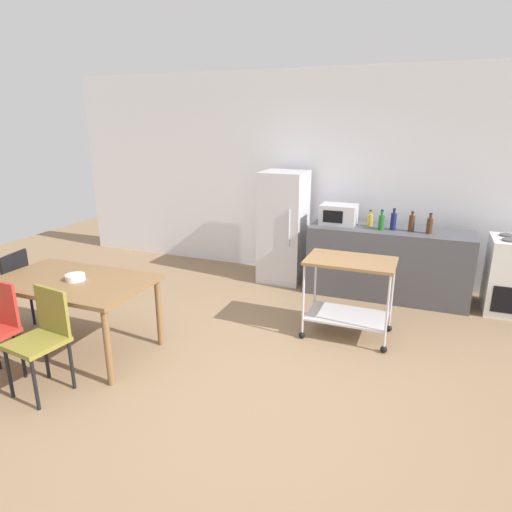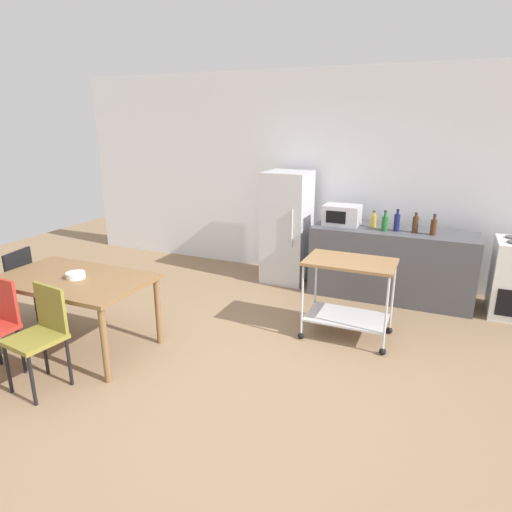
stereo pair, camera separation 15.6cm
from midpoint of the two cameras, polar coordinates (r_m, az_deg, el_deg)
The scene contains 15 objects.
ground_plane at distance 4.02m, azimuth -0.84°, elevation -16.36°, with size 12.00×12.00×0.00m, color #8C7051.
back_wall at distance 6.45m, azimuth 11.02°, elevation 9.98°, with size 8.40×0.12×2.90m, color white.
kitchen_counter at distance 5.95m, azimuth 17.65°, elevation -1.02°, with size 2.00×0.64×0.90m, color #4C4C51.
dining_table at distance 4.67m, azimuth -21.51°, elevation -3.51°, with size 1.50×0.90×0.75m.
chair_olive at distance 4.16m, azimuth -24.94°, elevation -8.74°, with size 0.45×0.45×0.89m.
chair_black at distance 5.47m, azimuth -28.11°, elevation -3.11°, with size 0.46×0.46×0.89m.
refrigerator at distance 6.24m, azimuth 4.71°, elevation 3.69°, with size 0.60×0.63×1.55m.
kitchen_cart at distance 4.71m, azimuth 12.78°, elevation -3.79°, with size 0.91×0.57×0.85m.
microwave at distance 5.92m, azimuth 11.73°, elevation 5.19°, with size 0.46×0.35×0.26m.
bottle_hot_sauce at distance 5.89m, azimuth 15.61°, elevation 4.40°, with size 0.07×0.07×0.21m.
bottle_olive_oil at distance 5.72m, azimuth 16.96°, elevation 4.08°, with size 0.07×0.07×0.26m.
bottle_sesame_oil at distance 5.76m, azimuth 18.41°, elevation 4.17°, with size 0.07×0.07×0.27m.
bottle_wine at distance 5.76m, azimuth 20.54°, elevation 3.86°, with size 0.07×0.07×0.25m.
bottle_soy_sauce at distance 5.72m, azimuth 22.60°, elevation 3.50°, with size 0.07×0.07×0.25m.
fruit_bowl at distance 4.60m, azimuth -21.30°, elevation -2.33°, with size 0.18×0.18×0.06m, color white.
Camera 2 is at (1.46, -3.03, 2.22)m, focal length 31.11 mm.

